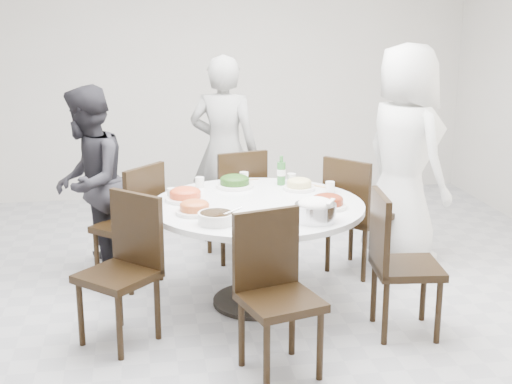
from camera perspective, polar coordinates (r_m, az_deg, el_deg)
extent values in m
cube|color=#AEAEB3|center=(5.27, -1.37, -8.69)|extent=(6.00, 6.00, 0.01)
cube|color=beige|center=(7.84, -4.61, 9.73)|extent=(6.00, 0.01, 2.80)
cube|color=beige|center=(2.03, 10.63, -6.02)|extent=(6.00, 0.01, 2.80)
cylinder|color=white|center=(5.10, 0.09, -4.98)|extent=(1.50, 1.50, 0.75)
cube|color=black|center=(5.74, 8.20, -1.78)|extent=(0.59, 0.59, 0.95)
cube|color=black|center=(5.99, -1.72, -0.90)|extent=(0.50, 0.50, 0.95)
cube|color=black|center=(5.52, -10.26, -2.55)|extent=(0.59, 0.59, 0.95)
cube|color=black|center=(4.57, -11.04, -6.34)|extent=(0.59, 0.59, 0.95)
cube|color=black|center=(4.13, 1.97, -8.44)|extent=(0.52, 0.52, 0.95)
cube|color=black|center=(4.73, 12.01, -5.67)|extent=(0.46, 0.46, 0.95)
imported|color=silver|center=(5.93, 11.79, 2.90)|extent=(0.83, 1.02, 1.81)
imported|color=black|center=(6.31, -2.58, 3.33)|extent=(0.72, 0.60, 1.68)
imported|color=black|center=(5.69, -13.26, 0.73)|extent=(0.68, 0.81, 1.51)
cylinder|color=white|center=(5.40, -1.72, 0.76)|extent=(0.29, 0.29, 0.07)
cylinder|color=white|center=(5.34, 3.46, 0.51)|extent=(0.24, 0.24, 0.06)
cylinder|color=white|center=(5.07, -5.68, -0.27)|extent=(0.28, 0.28, 0.08)
cylinder|color=white|center=(4.90, 5.75, -0.87)|extent=(0.27, 0.27, 0.07)
cylinder|color=white|center=(4.75, -4.93, -1.36)|extent=(0.25, 0.25, 0.07)
cylinder|color=silver|center=(4.59, 4.77, -1.63)|extent=(0.27, 0.27, 0.11)
cylinder|color=white|center=(4.53, -3.19, -2.09)|extent=(0.24, 0.24, 0.07)
cylinder|color=#29662A|center=(5.46, 2.04, 1.74)|extent=(0.06, 0.06, 0.23)
cylinder|color=white|center=(5.58, -1.31, 1.26)|extent=(0.07, 0.07, 0.08)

